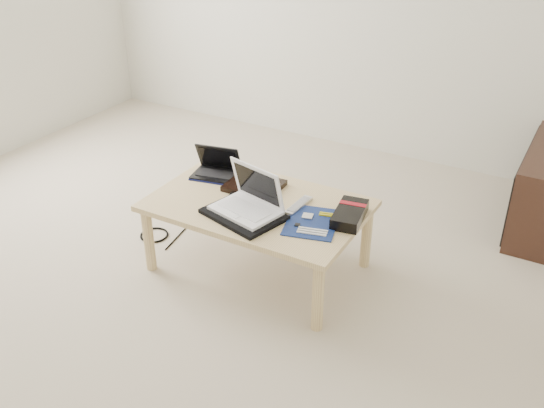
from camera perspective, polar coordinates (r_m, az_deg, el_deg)
The scene contains 13 objects.
ground at distance 3.43m, azimuth -9.68°, elevation -5.44°, with size 4.00×4.00×0.00m, color #C2B39D.
coffee_table at distance 3.16m, azimuth -1.36°, elevation -0.67°, with size 1.10×0.70×0.40m.
book at distance 3.27m, azimuth -1.68°, elevation 1.73°, with size 0.29×0.25×0.03m.
netbook at distance 3.42m, azimuth -5.22°, elevation 3.28°, with size 0.29×0.23×0.17m.
tablet at distance 3.16m, azimuth -1.93°, elevation 0.52°, with size 0.29×0.24×0.01m.
remote at distance 3.09m, azimuth 2.53°, elevation -0.13°, with size 0.06×0.21×0.02m.
neoprene_sleeve at distance 3.01m, azimuth -2.67°, elevation -0.98°, with size 0.38×0.28×0.02m, color black.
white_laptop at distance 3.01m, azimuth -2.14°, elevation 0.26°, with size 0.37×0.30×0.23m.
motherboard at distance 2.96m, azimuth 3.81°, elevation -1.73°, with size 0.31×0.36×0.01m.
gpu_box at distance 3.00m, azimuth 7.33°, elevation -0.96°, with size 0.17×0.29×0.06m.
cable_coil at distance 3.19m, azimuth -2.61°, elevation 0.77°, with size 0.09×0.09×0.01m, color black.
floor_cable_coil at distance 3.67m, azimuth -11.02°, elevation -2.88°, with size 0.17×0.17×0.01m, color black.
floor_cable_trail at distance 3.65m, azimuth -8.71°, elevation -2.88°, with size 0.01×0.01×0.34m, color black.
Camera 1 is at (1.87, -2.13, 1.92)m, focal length 40.00 mm.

